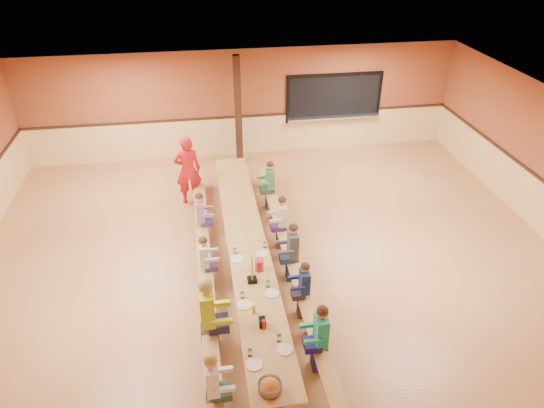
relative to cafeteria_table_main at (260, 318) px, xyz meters
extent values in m
plane|color=#A3683E|center=(0.54, 2.28, -0.53)|extent=(12.00, 12.00, 0.00)
cube|color=brown|center=(0.54, 7.28, 0.97)|extent=(12.00, 0.04, 3.00)
cube|color=white|center=(0.54, 2.28, 2.47)|extent=(12.00, 10.00, 0.04)
cube|color=black|center=(3.14, 7.25, 1.02)|extent=(2.60, 0.06, 1.20)
cube|color=silver|center=(3.14, 7.16, 0.45)|extent=(2.70, 0.28, 0.06)
cube|color=black|center=(0.34, 6.68, 0.97)|extent=(0.18, 0.18, 3.00)
cube|color=#AD8244|center=(0.00, 0.00, 0.19)|extent=(0.75, 3.60, 0.04)
cube|color=black|center=(0.00, -1.55, -0.18)|extent=(0.08, 0.60, 0.70)
cube|color=black|center=(0.00, 1.55, -0.18)|extent=(0.08, 0.60, 0.70)
cube|color=#AD8244|center=(-0.83, 0.00, -0.09)|extent=(0.26, 3.60, 0.04)
cube|color=black|center=(-0.83, 0.00, -0.32)|extent=(0.06, 0.18, 0.41)
cube|color=#AD8244|center=(0.83, 0.00, -0.09)|extent=(0.26, 3.60, 0.04)
cube|color=black|center=(0.83, 0.00, -0.32)|extent=(0.06, 0.18, 0.41)
cube|color=#AD8244|center=(-0.02, 3.61, 0.19)|extent=(0.75, 3.60, 0.04)
cube|color=black|center=(-0.02, 2.06, -0.18)|extent=(0.08, 0.60, 0.70)
cube|color=black|center=(-0.02, 5.16, -0.18)|extent=(0.08, 0.60, 0.70)
cube|color=#AD8244|center=(-0.84, 3.61, -0.09)|extent=(0.26, 3.60, 0.04)
cube|color=black|center=(-0.84, 3.61, -0.32)|extent=(0.06, 0.18, 0.41)
cube|color=#AD8244|center=(0.81, 3.61, -0.09)|extent=(0.26, 3.60, 0.04)
cube|color=black|center=(0.81, 3.61, -0.32)|extent=(0.06, 0.18, 0.41)
imported|color=red|center=(-1.07, 4.72, 0.33)|extent=(0.66, 0.47, 1.72)
cylinder|color=red|center=(0.11, 0.94, 0.32)|extent=(0.16, 0.16, 0.22)
cube|color=black|center=(-0.02, -0.38, 0.28)|extent=(0.10, 0.14, 0.13)
cylinder|color=yellow|center=(-0.11, -0.09, 0.30)|extent=(0.06, 0.06, 0.17)
cylinder|color=#B2140F|center=(-0.01, -0.45, 0.30)|extent=(0.06, 0.06, 0.17)
cube|color=black|center=(-0.05, 0.66, 0.24)|extent=(0.16, 0.16, 0.06)
cube|color=#AD8244|center=(-0.05, 0.66, 0.52)|extent=(0.02, 0.09, 0.50)
camera|label=1|loc=(-0.72, -5.65, 5.65)|focal=32.00mm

